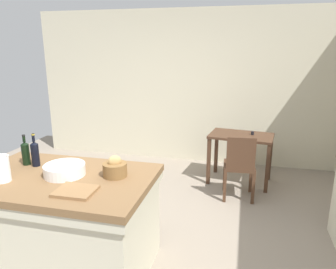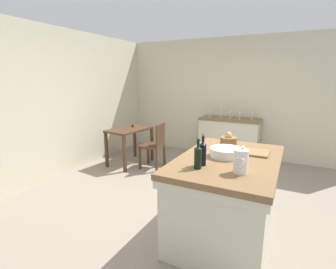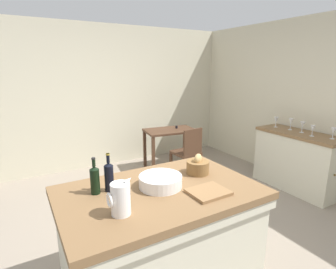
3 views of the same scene
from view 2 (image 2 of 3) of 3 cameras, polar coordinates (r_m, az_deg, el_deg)
The scene contains 18 objects.
ground_plane at distance 3.74m, azimuth 5.21°, elevation -15.12°, with size 6.76×6.76×0.00m, color gray.
wall_back at distance 4.91m, azimuth -24.09°, elevation 6.46°, with size 5.32×0.12×2.60m, color beige.
wall_right at distance 5.82m, azimuth 15.11°, elevation 7.94°, with size 0.12×5.20×2.60m, color beige.
island_table at distance 2.96m, azimuth 13.19°, elevation -12.81°, with size 1.58×1.02×0.90m.
side_cabinet at distance 5.63m, azimuth 13.60°, elevation -0.91°, with size 0.52×1.27×0.90m.
writing_desk at distance 5.17m, azimuth -8.67°, elevation 0.03°, with size 0.97×0.68×0.79m.
wooden_chair at distance 4.90m, azimuth -2.99°, elevation -2.23°, with size 0.43×0.43×0.89m.
pitcher at distance 2.36m, azimuth 16.16°, elevation -5.81°, with size 0.17×0.13×0.26m.
wash_bowl at distance 2.82m, azimuth 13.01°, elevation -3.95°, with size 0.35×0.35×0.10m, color white.
bread_basket at distance 3.24m, azimuth 13.52°, elevation -1.45°, with size 0.21×0.21×0.19m.
cutting_board at distance 3.04m, azimuth 19.51°, elevation -3.91°, with size 0.30×0.25×0.02m, color olive.
wine_bottle_dark at distance 2.49m, azimuth 7.84°, elevation -4.17°, with size 0.07×0.07×0.31m.
wine_bottle_amber at distance 2.39m, azimuth 6.77°, elevation -4.99°, with size 0.07×0.07×0.29m.
wine_glass_far_left at distance 5.50m, azimuth 18.48°, elevation 4.36°, with size 0.07×0.07×0.16m.
wine_glass_left at distance 5.44m, azimuth 15.92°, elevation 4.44°, with size 0.07×0.07×0.16m.
wine_glass_middle at distance 5.56m, azimuth 13.96°, elevation 4.77°, with size 0.07×0.07×0.17m.
wine_glass_right at distance 5.61m, azimuth 11.97°, elevation 5.04°, with size 0.07×0.07×0.18m.
wine_glass_far_right at distance 5.64m, azimuth 9.49°, elevation 5.10°, with size 0.07×0.07×0.17m.
Camera 2 is at (-3.08, -1.20, 1.74)m, focal length 26.97 mm.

